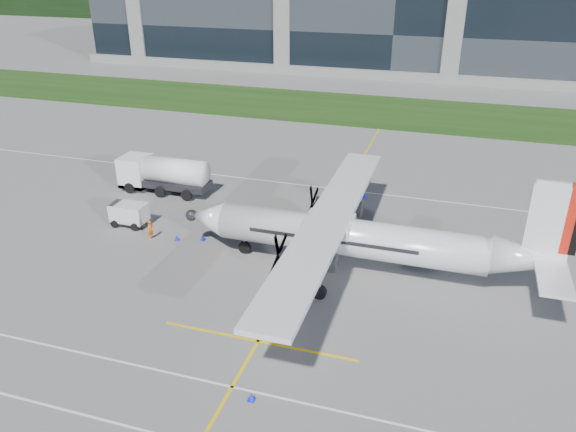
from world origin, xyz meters
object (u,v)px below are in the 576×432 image
Objects in this scene: ground_crew_person at (150,228)px; safety_cone_portwing at (251,396)px; fuel_tanker_truck at (158,174)px; safety_cone_tail at (550,293)px; turboprop_aircraft at (364,219)px; safety_cone_nose_stbd at (203,237)px; safety_cone_stbdwing at (365,195)px; baggage_tug at (129,214)px; safety_cone_fwd at (177,238)px.

safety_cone_portwing is at bearing -130.10° from ground_crew_person.
fuel_tanker_truck reaches higher than safety_cone_tail.
ground_crew_person is at bearing -179.91° from turboprop_aircraft.
safety_cone_portwing is 1.00× the size of safety_cone_tail.
safety_cone_nose_stbd is (8.22, -7.98, -1.45)m from fuel_tanker_truck.
safety_cone_nose_stbd is 16.17m from safety_cone_stbdwing.
safety_cone_nose_stbd is at bearing -70.96° from ground_crew_person.
baggage_tug is 32.34m from safety_cone_tail.
baggage_tug is 23.17m from safety_cone_portwing.
safety_cone_portwing is 27.32m from safety_cone_stbdwing.
safety_cone_nose_stbd is at bearing 122.96° from safety_cone_portwing.
ground_crew_person is 2.21m from safety_cone_fwd.
safety_cone_stbdwing is at bearing 32.75° from baggage_tug.
safety_cone_portwing and safety_cone_fwd have the same top height.
turboprop_aircraft is 17.13m from ground_crew_person.
safety_cone_stbdwing is at bearing 139.38° from safety_cone_tail.
safety_cone_stbdwing is 1.00× the size of safety_cone_fwd.
safety_cone_nose_stbd is (6.96, -0.74, -0.69)m from baggage_tug.
safety_cone_nose_stbd is 1.00× the size of safety_cone_fwd.
turboprop_aircraft is 55.28× the size of safety_cone_fwd.
baggage_tug is 5.27m from safety_cone_fwd.
turboprop_aircraft is at bearing -80.88° from safety_cone_stbdwing.
ground_crew_person reaches higher than safety_cone_tail.
baggage_tug is 3.40m from ground_crew_person.
safety_cone_stbdwing is at bearing 99.12° from turboprop_aircraft.
safety_cone_stbdwing and safety_cone_fwd have the same top height.
turboprop_aircraft is 22.97m from fuel_tanker_truck.
fuel_tanker_truck is 2.91× the size of baggage_tug.
turboprop_aircraft is 55.28× the size of safety_cone_tail.
baggage_tug reaches higher than safety_cone_nose_stbd.
baggage_tug is 1.72× the size of ground_crew_person.
baggage_tug is 7.04m from safety_cone_nose_stbd.
safety_cone_portwing and safety_cone_tail have the same top height.
safety_cone_stbdwing is at bearing 88.18° from safety_cone_portwing.
safety_cone_nose_stbd is (4.02, 0.96, -0.66)m from ground_crew_person.
safety_cone_nose_stbd and safety_cone_portwing have the same top height.
fuel_tanker_truck is at bearing 30.87° from ground_crew_person.
fuel_tanker_truck is 29.42m from safety_cone_portwing.
fuel_tanker_truck reaches higher than ground_crew_person.
safety_cone_fwd is (-27.27, -0.20, 0.00)m from safety_cone_tail.
safety_cone_tail is (29.36, 0.52, -0.66)m from ground_crew_person.
safety_cone_fwd is at bearing -134.76° from safety_cone_stbdwing.
safety_cone_tail is at bearing -14.07° from fuel_tanker_truck.
fuel_tanker_truck is 10.77m from safety_cone_fwd.
safety_cone_stbdwing is (0.87, 27.30, 0.00)m from safety_cone_portwing.
safety_cone_portwing is at bearing -136.41° from safety_cone_tail.
turboprop_aircraft reaches higher than safety_cone_stbdwing.
fuel_tanker_truck is at bearing 127.95° from safety_cone_portwing.
turboprop_aircraft is 15.23× the size of ground_crew_person.
turboprop_aircraft reaches higher than safety_cone_nose_stbd.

